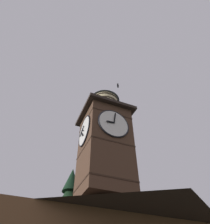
{
  "coord_description": "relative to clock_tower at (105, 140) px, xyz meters",
  "views": [
    {
      "loc": [
        5.2,
        7.96,
        1.83
      ],
      "look_at": [
        0.56,
        -3.12,
        12.91
      ],
      "focal_mm": 33.13,
      "sensor_mm": 36.0,
      "label": 1
    }
  ],
  "objects": [
    {
      "name": "moon",
      "position": [
        -15.77,
        -33.41,
        4.0
      ],
      "size": [
        2.03,
        2.03,
        2.03
      ],
      "color": "silver"
    },
    {
      "name": "flying_bird_high",
      "position": [
        -2.58,
        -2.24,
        9.67
      ],
      "size": [
        0.44,
        0.61,
        0.13
      ],
      "color": "black"
    },
    {
      "name": "clock_tower",
      "position": [
        0.0,
        0.0,
        0.0
      ],
      "size": [
        3.78,
        3.78,
        9.58
      ],
      "color": "#4C3323",
      "rests_on": "building_main"
    }
  ]
}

